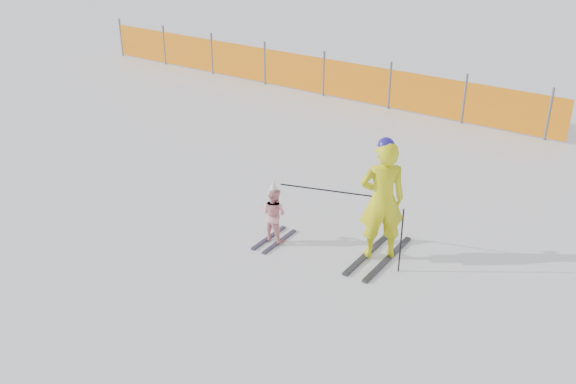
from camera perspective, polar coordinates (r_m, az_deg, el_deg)
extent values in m
plane|color=white|center=(10.24, -1.58, -6.06)|extent=(120.00, 120.00, 0.00)
cube|color=black|center=(10.47, 7.18, -5.36)|extent=(0.09, 1.57, 0.04)
cube|color=black|center=(10.35, 8.85, -5.89)|extent=(0.09, 1.57, 0.04)
imported|color=yellow|center=(9.92, 8.36, -0.72)|extent=(0.85, 0.81, 1.95)
sphere|color=navy|center=(9.56, 8.71, 4.09)|extent=(0.26, 0.26, 0.26)
cube|color=black|center=(10.81, -1.73, -4.09)|extent=(0.09, 0.92, 0.03)
cube|color=black|center=(10.70, -0.77, -4.42)|extent=(0.09, 0.92, 0.03)
imported|color=pink|center=(10.52, -1.28, -1.98)|extent=(0.46, 0.36, 0.94)
cone|color=white|center=(10.29, -1.30, 0.48)|extent=(0.19, 0.19, 0.24)
cylinder|color=black|center=(9.83, 10.01, -4.29)|extent=(0.02, 0.02, 1.08)
cylinder|color=black|center=(10.05, 3.45, 0.15)|extent=(1.45, 0.46, 0.02)
cylinder|color=#595960|center=(22.96, -14.61, 13.16)|extent=(0.06, 0.06, 1.25)
cylinder|color=#595960|center=(21.53, -10.93, 12.70)|extent=(0.06, 0.06, 1.25)
cylinder|color=#595960|center=(20.21, -6.77, 12.12)|extent=(0.06, 0.06, 1.25)
cylinder|color=#595960|center=(19.00, -2.07, 11.38)|extent=(0.06, 0.06, 1.25)
cylinder|color=#595960|center=(17.93, 3.20, 10.46)|extent=(0.06, 0.06, 1.25)
cylinder|color=#595960|center=(17.03, 9.04, 9.33)|extent=(0.06, 0.06, 1.25)
cylinder|color=#595960|center=(16.33, 15.40, 7.98)|extent=(0.06, 0.06, 1.25)
cylinder|color=#595960|center=(15.85, 22.20, 6.42)|extent=(0.06, 0.06, 1.25)
cube|color=orange|center=(18.34, 1.11, 10.61)|extent=(14.47, 0.03, 1.00)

